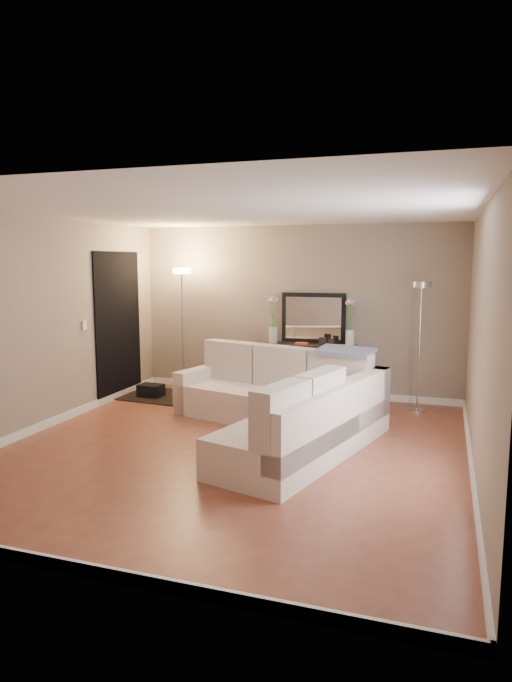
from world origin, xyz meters
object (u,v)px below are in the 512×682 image
(floor_lamp_unlit, at_px, (420,321))
(floor_lamp_lit, at_px, (182,305))
(console_table, at_px, (305,368))
(sectional_sofa, at_px, (284,406))

(floor_lamp_unlit, bearing_deg, floor_lamp_lit, 179.51)
(floor_lamp_lit, height_order, floor_lamp_unlit, floor_lamp_lit)
(floor_lamp_lit, relative_size, floor_lamp_unlit, 1.09)
(console_table, height_order, floor_lamp_unlit, floor_lamp_unlit)
(sectional_sofa, relative_size, floor_lamp_unlit, 1.79)
(sectional_sofa, xyz_separation_m, floor_lamp_lit, (-2.09, 1.61, 1.03))
(sectional_sofa, relative_size, console_table, 2.33)
(floor_lamp_lit, bearing_deg, console_table, 4.32)
(sectional_sofa, bearing_deg, floor_lamp_unlit, 47.13)
(console_table, relative_size, floor_lamp_unlit, 0.77)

